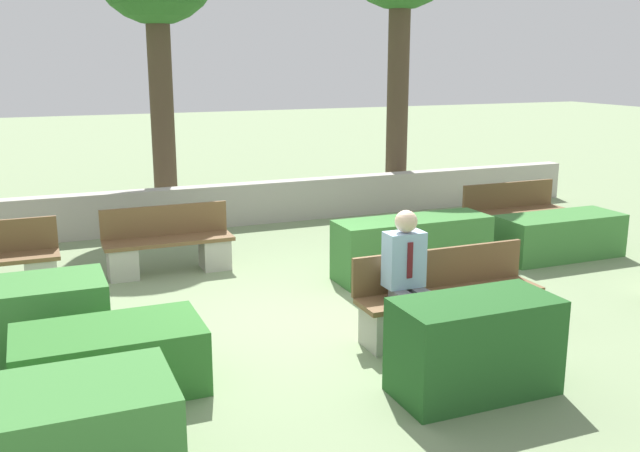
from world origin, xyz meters
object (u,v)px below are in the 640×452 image
at_px(bench_front, 449,303).
at_px(bench_right_side, 169,248).
at_px(person_seated_man, 410,274).
at_px(bench_back, 515,218).

relative_size(bench_front, bench_right_side, 1.18).
bearing_deg(person_seated_man, bench_front, 14.67).
bearing_deg(bench_right_side, bench_back, -0.10).
relative_size(bench_front, person_seated_man, 1.46).
distance_m(bench_front, bench_back, 4.30).
xyz_separation_m(bench_right_side, bench_back, (5.30, -0.25, -0.00)).
relative_size(bench_back, person_seated_man, 1.23).
height_order(bench_front, bench_right_side, same).
xyz_separation_m(bench_right_side, person_seated_man, (1.67, -3.38, 0.42)).
height_order(bench_back, person_seated_man, person_seated_man).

